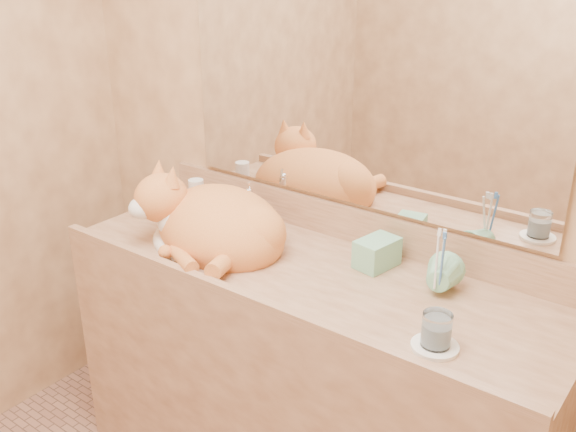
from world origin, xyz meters
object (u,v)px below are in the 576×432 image
Objects in this scene: toothbrush_cup at (437,284)px; sink_basin at (215,223)px; vanity_counter at (305,384)px; soap_dispenser at (363,243)px; water_glass at (437,330)px; cat at (211,220)px.

sink_basin is at bearing -173.06° from toothbrush_cup.
soap_dispenser is at bearing 29.83° from vanity_counter.
sink_basin is 0.86m from water_glass.
cat is 0.75m from toothbrush_cup.
sink_basin is 0.03m from cat.
soap_dispenser reaches higher than water_glass.
sink_basin reaches higher than toothbrush_cup.
toothbrush_cup is (0.39, 0.07, 0.48)m from vanity_counter.
sink_basin is 2.22× the size of soap_dispenser.
soap_dispenser is at bearing 26.83° from cat.
vanity_counter is 3.25× the size of cat.
water_glass is at bearing -8.52° from sink_basin.
water_glass is at bearing -65.77° from toothbrush_cup.
cat is at bearing -173.63° from vanity_counter.
cat is 4.56× the size of toothbrush_cup.
water_glass is at bearing -16.89° from vanity_counter.
cat reaches higher than vanity_counter.
sink_basin is at bearing 109.20° from cat.
water_glass is (0.10, -0.22, 0.00)m from toothbrush_cup.
vanity_counter is 18.56× the size of water_glass.
sink_basin is 0.91× the size of cat.
toothbrush_cup is at bearing 10.28° from vanity_counter.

